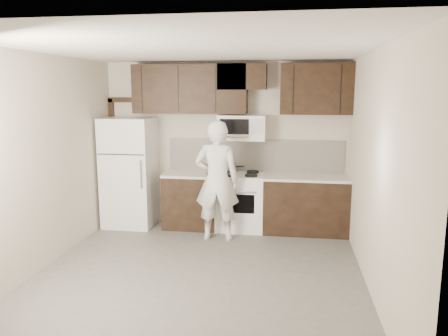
% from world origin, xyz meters
% --- Properties ---
extents(floor, '(4.50, 4.50, 0.00)m').
position_xyz_m(floor, '(0.00, 0.00, 0.00)').
color(floor, '#585653').
rests_on(floor, ground).
extents(back_wall, '(4.00, 0.00, 4.00)m').
position_xyz_m(back_wall, '(0.00, 2.25, 1.35)').
color(back_wall, '#C0B4A3').
rests_on(back_wall, ground).
extents(ceiling, '(4.50, 4.50, 0.00)m').
position_xyz_m(ceiling, '(0.00, 0.00, 2.70)').
color(ceiling, white).
rests_on(ceiling, back_wall).
extents(counter_run, '(2.95, 0.64, 0.91)m').
position_xyz_m(counter_run, '(0.60, 1.94, 0.46)').
color(counter_run, black).
rests_on(counter_run, floor).
extents(stove, '(0.76, 0.66, 0.94)m').
position_xyz_m(stove, '(0.30, 1.94, 0.46)').
color(stove, white).
rests_on(stove, floor).
extents(backsplash, '(2.90, 0.02, 0.54)m').
position_xyz_m(backsplash, '(0.50, 2.24, 1.18)').
color(backsplash, white).
rests_on(backsplash, counter_run).
extents(upper_cabinets, '(3.48, 0.35, 0.78)m').
position_xyz_m(upper_cabinets, '(0.21, 2.08, 2.28)').
color(upper_cabinets, black).
rests_on(upper_cabinets, back_wall).
extents(microwave, '(0.76, 0.42, 0.40)m').
position_xyz_m(microwave, '(0.30, 2.06, 1.65)').
color(microwave, white).
rests_on(microwave, upper_cabinets).
extents(refrigerator, '(0.80, 0.76, 1.80)m').
position_xyz_m(refrigerator, '(-1.55, 1.89, 0.90)').
color(refrigerator, white).
rests_on(refrigerator, floor).
extents(door_trim, '(0.50, 0.08, 2.12)m').
position_xyz_m(door_trim, '(-1.92, 2.21, 1.25)').
color(door_trim, black).
rests_on(door_trim, floor).
extents(saucepan, '(0.30, 0.18, 0.17)m').
position_xyz_m(saucepan, '(0.12, 2.09, 0.98)').
color(saucepan, silver).
rests_on(saucepan, stove).
extents(baking_tray, '(0.43, 0.36, 0.02)m').
position_xyz_m(baking_tray, '(-0.03, 1.78, 0.92)').
color(baking_tray, black).
rests_on(baking_tray, counter_run).
extents(pizza, '(0.30, 0.30, 0.02)m').
position_xyz_m(pizza, '(-0.03, 1.78, 0.94)').
color(pizza, beige).
rests_on(pizza, baking_tray).
extents(person, '(0.68, 0.47, 1.82)m').
position_xyz_m(person, '(0.00, 1.39, 0.91)').
color(person, white).
rests_on(person, floor).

